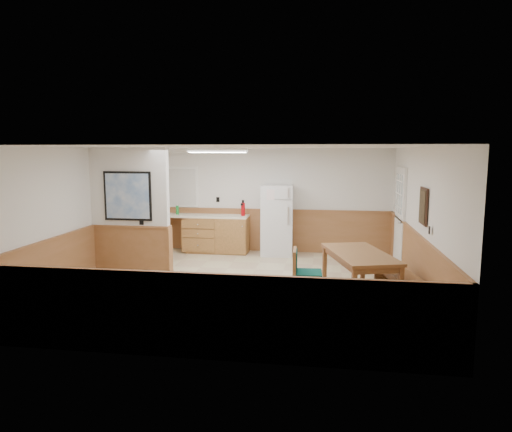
% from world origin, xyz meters
% --- Properties ---
extents(ground, '(6.00, 6.00, 0.00)m').
position_xyz_m(ground, '(0.00, 0.00, 0.00)').
color(ground, '#C8B98F').
rests_on(ground, ground).
extents(ceiling, '(6.00, 6.00, 0.02)m').
position_xyz_m(ceiling, '(0.00, 0.00, 2.50)').
color(ceiling, white).
rests_on(ceiling, back_wall).
extents(back_wall, '(6.00, 0.02, 2.50)m').
position_xyz_m(back_wall, '(0.00, 3.00, 1.25)').
color(back_wall, white).
rests_on(back_wall, ground).
extents(right_wall, '(0.02, 6.00, 2.50)m').
position_xyz_m(right_wall, '(3.00, 0.00, 1.25)').
color(right_wall, white).
rests_on(right_wall, ground).
extents(left_wall, '(0.02, 6.00, 2.50)m').
position_xyz_m(left_wall, '(-3.00, 0.00, 1.25)').
color(left_wall, white).
rests_on(left_wall, ground).
extents(wainscot_back, '(6.00, 0.04, 1.00)m').
position_xyz_m(wainscot_back, '(0.00, 2.98, 0.50)').
color(wainscot_back, '#9E663F').
rests_on(wainscot_back, ground).
extents(wainscot_right, '(0.04, 6.00, 1.00)m').
position_xyz_m(wainscot_right, '(2.98, 0.00, 0.50)').
color(wainscot_right, '#9E663F').
rests_on(wainscot_right, ground).
extents(wainscot_left, '(0.04, 6.00, 1.00)m').
position_xyz_m(wainscot_left, '(-2.98, 0.00, 0.50)').
color(wainscot_left, '#9E663F').
rests_on(wainscot_left, ground).
extents(partition_wall, '(1.50, 0.20, 2.50)m').
position_xyz_m(partition_wall, '(-2.25, 0.19, 1.23)').
color(partition_wall, white).
rests_on(partition_wall, ground).
extents(kitchen_counter, '(2.20, 0.61, 1.00)m').
position_xyz_m(kitchen_counter, '(-1.21, 2.68, 0.46)').
color(kitchen_counter, '#B0743E').
rests_on(kitchen_counter, ground).
extents(exterior_door, '(0.07, 1.02, 2.15)m').
position_xyz_m(exterior_door, '(2.96, 1.90, 1.05)').
color(exterior_door, white).
rests_on(exterior_door, ground).
extents(kitchen_window, '(0.80, 0.04, 1.00)m').
position_xyz_m(kitchen_window, '(-2.10, 2.98, 1.55)').
color(kitchen_window, white).
rests_on(kitchen_window, back_wall).
extents(wall_painting, '(0.04, 0.50, 0.60)m').
position_xyz_m(wall_painting, '(2.97, -0.30, 1.55)').
color(wall_painting, '#341F15').
rests_on(wall_painting, right_wall).
extents(fluorescent_fixture, '(1.20, 0.30, 0.09)m').
position_xyz_m(fluorescent_fixture, '(-0.80, 1.30, 2.45)').
color(fluorescent_fixture, white).
rests_on(fluorescent_fixture, ceiling).
extents(refrigerator, '(0.76, 0.74, 1.65)m').
position_xyz_m(refrigerator, '(0.30, 2.63, 0.83)').
color(refrigerator, silver).
rests_on(refrigerator, ground).
extents(dining_table, '(1.29, 1.88, 0.75)m').
position_xyz_m(dining_table, '(1.98, -0.30, 0.66)').
color(dining_table, brown).
rests_on(dining_table, ground).
extents(dining_bench, '(0.69, 1.73, 0.45)m').
position_xyz_m(dining_bench, '(2.65, -0.33, 0.35)').
color(dining_bench, brown).
rests_on(dining_bench, ground).
extents(dining_chair, '(0.70, 0.51, 0.85)m').
position_xyz_m(dining_chair, '(1.04, -0.65, 0.49)').
color(dining_chair, brown).
rests_on(dining_chair, ground).
extents(fire_extinguisher, '(0.13, 0.13, 0.38)m').
position_xyz_m(fire_extinguisher, '(-0.52, 2.69, 1.07)').
color(fire_extinguisher, '#AD090E').
rests_on(fire_extinguisher, kitchen_counter).
extents(soap_bottle, '(0.07, 0.07, 0.22)m').
position_xyz_m(soap_bottle, '(-2.15, 2.70, 1.01)').
color(soap_bottle, green).
rests_on(soap_bottle, kitchen_counter).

